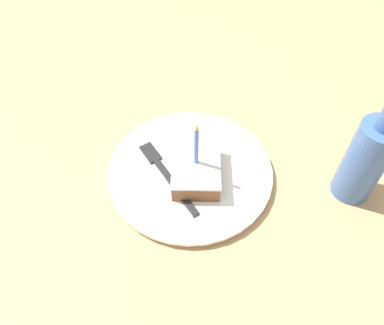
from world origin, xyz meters
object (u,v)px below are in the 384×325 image
object	(u,v)px
plate	(192,172)
bottle	(368,159)
fork	(167,172)
cake_slice	(197,166)

from	to	relation	value
plate	bottle	xyz separation A→B (m)	(0.28, -0.03, 0.08)
plate	fork	distance (m)	0.05
cake_slice	bottle	bearing A→B (deg)	-4.07
fork	bottle	distance (m)	0.33
bottle	cake_slice	bearing A→B (deg)	175.93
plate	bottle	bearing A→B (deg)	-5.84
cake_slice	plate	bearing A→B (deg)	133.66
plate	fork	bearing A→B (deg)	-167.02
plate	fork	xyz separation A→B (m)	(-0.04, -0.01, 0.01)
fork	bottle	size ratio (longest dim) A/B	0.75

